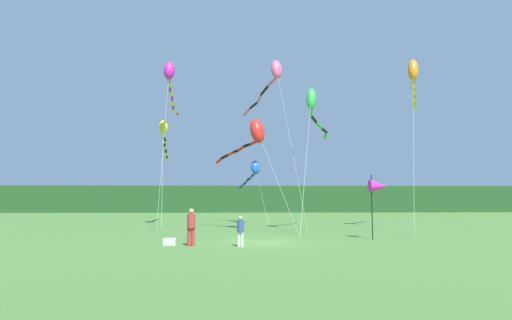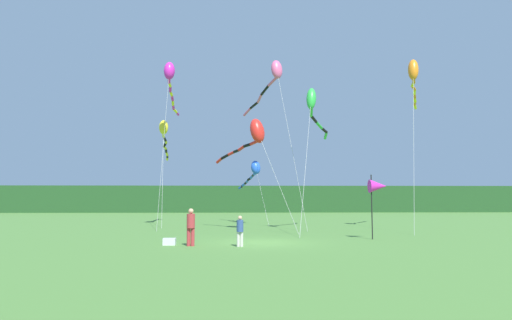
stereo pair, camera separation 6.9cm
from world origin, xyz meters
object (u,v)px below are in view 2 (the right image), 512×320
Objects in this scene: cooler_box at (169,242)px; banner_flag_pole at (378,187)px; kite_orange at (413,75)px; kite_green at (314,107)px; kite_magenta at (170,78)px; person_adult at (191,225)px; kite_red at (255,134)px; person_child at (240,229)px; kite_yellow at (164,134)px; kite_blue at (254,171)px; kite_rainbow at (273,77)px.

banner_flag_pole is (10.39, 2.40, 2.56)m from cooler_box.
kite_green is at bearing -172.26° from kite_orange.
kite_magenta reaches higher than kite_orange.
kite_orange reaches higher than person_adult.
kite_red is (3.16, 8.90, 5.46)m from person_adult.
person_child is at bearing -67.99° from kite_magenta.
kite_yellow is 1.07× the size of kite_green.
kite_orange is at bearing -31.89° from kite_blue.
kite_blue reaches higher than banner_flag_pole.
kite_orange is (11.15, 0.77, 4.28)m from kite_red.
banner_flag_pole is 0.28× the size of kite_orange.
kite_rainbow is (-4.73, 9.72, 8.57)m from banner_flag_pole.
kite_green is 9.44m from kite_blue.
cooler_box is 20.75m from kite_orange.
kite_red is at bearing 70.44° from person_adult.
person_adult is 0.14× the size of kite_orange.
kite_green is (-2.31, 5.86, 5.48)m from banner_flag_pole.
person_child is 0.11× the size of kite_orange.
kite_magenta is at bearing 179.08° from kite_rainbow.
person_adult is 19.84m from kite_orange.
kite_magenta is (-17.39, 3.01, 0.50)m from kite_orange.
kite_rainbow reaches higher than person_child.
person_child is 10.87m from kite_red.
kite_magenta is (-3.07, 12.68, 10.24)m from person_adult.
kite_magenta reaches higher than kite_red.
cooler_box is at bearing -148.88° from kite_orange.
kite_rainbow reaches higher than kite_yellow.
kite_red is at bearing -112.27° from kite_rainbow.
banner_flag_pole is (7.20, 3.18, 1.96)m from person_child.
kite_green is (11.11, -7.46, 0.78)m from kite_yellow.
kite_red reaches higher than kite_blue.
kite_yellow reaches higher than banner_flag_pole.
cooler_box is at bearing -116.16° from kite_red.
kite_orange is (7.24, 0.98, 2.48)m from kite_green.
kite_rainbow reaches higher than kite_green.
kite_yellow is (-13.41, 13.32, 4.69)m from banner_flag_pole.
kite_yellow is (-3.03, 15.72, 7.25)m from cooler_box.
kite_red is at bearing 63.84° from cooler_box.
kite_yellow is 0.87× the size of kite_orange.
kite_orange is at bearing 54.23° from banner_flag_pole.
cooler_box is 0.04× the size of kite_rainbow.
kite_green is 5.51m from kite_rainbow.
kite_yellow is at bearing 157.53° from kite_rainbow.
kite_red is 8.72m from kite_magenta.
kite_yellow is at bearing 105.36° from kite_magenta.
kite_rainbow is 10.10m from kite_orange.
kite_blue is (4.37, 16.06, 4.23)m from cooler_box.
kite_blue is at bearing 108.20° from kite_rainbow.
cooler_box is at bearing -80.38° from kite_magenta.
person_adult is 0.16× the size of kite_yellow.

